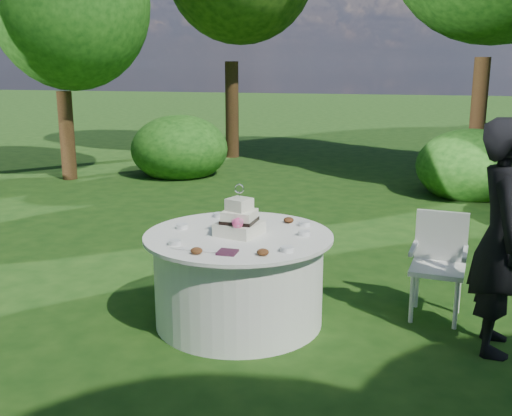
# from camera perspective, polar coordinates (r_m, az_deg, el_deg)

# --- Properties ---
(ground) EXTENTS (80.00, 80.00, 0.00)m
(ground) POSITION_cam_1_polar(r_m,az_deg,el_deg) (5.19, -1.63, -10.69)
(ground) COLOR #15360E
(ground) RESTS_ON ground
(napkins) EXTENTS (0.14, 0.14, 0.02)m
(napkins) POSITION_cam_1_polar(r_m,az_deg,el_deg) (4.44, -2.74, -4.23)
(napkins) COLOR #441D32
(napkins) RESTS_ON table
(feather_plume) EXTENTS (0.48, 0.07, 0.01)m
(feather_plume) POSITION_cam_1_polar(r_m,az_deg,el_deg) (4.51, -5.36, -3.99)
(feather_plume) COLOR silver
(feather_plume) RESTS_ON table
(guest) EXTENTS (0.44, 0.65, 1.77)m
(guest) POSITION_cam_1_polar(r_m,az_deg,el_deg) (4.78, 22.37, -2.61)
(guest) COLOR black
(guest) RESTS_ON ground
(table) EXTENTS (1.56, 1.56, 0.77)m
(table) POSITION_cam_1_polar(r_m,az_deg,el_deg) (5.05, -1.66, -6.66)
(table) COLOR white
(table) RESTS_ON ground
(cake) EXTENTS (0.39, 0.39, 0.43)m
(cake) POSITION_cam_1_polar(r_m,az_deg,el_deg) (4.88, -1.59, -1.27)
(cake) COLOR beige
(cake) RESTS_ON table
(chair) EXTENTS (0.50, 0.49, 0.90)m
(chair) POSITION_cam_1_polar(r_m,az_deg,el_deg) (5.38, 17.03, -4.51)
(chair) COLOR white
(chair) RESTS_ON ground
(votives) EXTENTS (1.14, 1.01, 0.04)m
(votives) POSITION_cam_1_polar(r_m,az_deg,el_deg) (4.95, -1.07, -2.19)
(votives) COLOR white
(votives) RESTS_ON table
(petal_cups) EXTENTS (0.57, 1.14, 0.05)m
(petal_cups) POSITION_cam_1_polar(r_m,az_deg,el_deg) (4.69, -0.41, -3.03)
(petal_cups) COLOR #562D16
(petal_cups) RESTS_ON table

